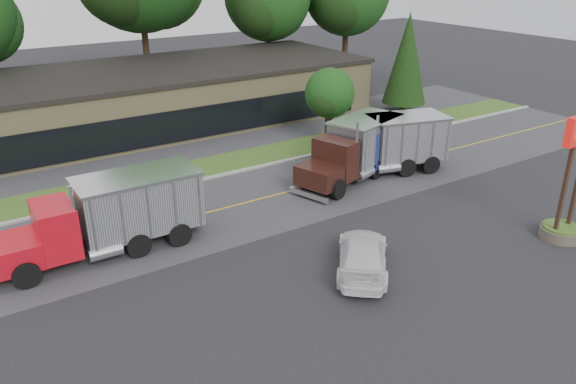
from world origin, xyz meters
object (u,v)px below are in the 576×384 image
Objects in this scene: dump_truck_blue at (390,143)px; dump_truck_maroon at (355,148)px; bilo_sign at (568,198)px; rally_car at (363,255)px; dump_truck_red at (112,214)px.

dump_truck_maroon is at bearing 6.28° from dump_truck_blue.
bilo_sign is 10.94m from dump_truck_blue.
bilo_sign is 0.73× the size of dump_truck_blue.
bilo_sign is 1.19× the size of rally_car.
dump_truck_blue is at bearing 94.52° from bilo_sign.
dump_truck_red reaches higher than rally_car.
dump_truck_maroon is at bearing -86.92° from rally_car.
dump_truck_red is 1.14× the size of dump_truck_blue.
rally_car is at bearing 138.40° from dump_truck_red.
dump_truck_maroon is (-3.26, 11.30, -0.22)m from bilo_sign.
dump_truck_blue is at bearing -177.14° from dump_truck_red.
dump_truck_blue is (17.03, 0.70, -0.01)m from dump_truck_red.
bilo_sign is 0.64× the size of dump_truck_red.
dump_truck_red is (-17.89, 10.20, -0.21)m from bilo_sign.
dump_truck_red is at bearing 150.32° from bilo_sign.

